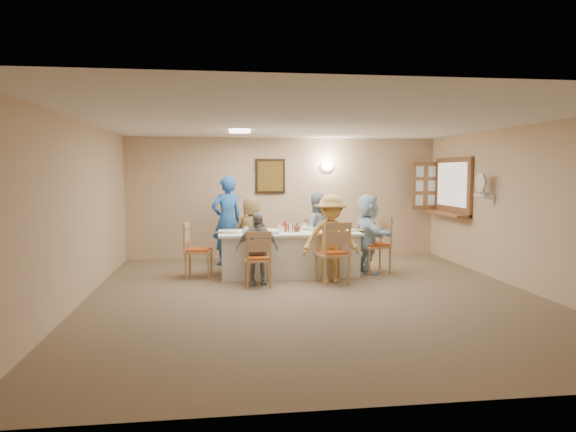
{
  "coord_description": "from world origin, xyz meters",
  "views": [
    {
      "loc": [
        -1.34,
        -7.17,
        1.81
      ],
      "look_at": [
        -0.2,
        1.4,
        1.05
      ],
      "focal_mm": 32.0,
      "sensor_mm": 36.0,
      "label": 1
    }
  ],
  "objects": [
    {
      "name": "diner_right_end",
      "position": [
        1.26,
        1.6,
        0.7
      ],
      "size": [
        1.35,
        0.57,
        1.4
      ],
      "primitive_type": "imported",
      "rotation": [
        0.0,
        0.0,
        1.63
      ],
      "color": "silver",
      "rests_on": "ground"
    },
    {
      "name": "placemat_re",
      "position": [
        0.96,
        1.6,
        0.76
      ],
      "size": [
        0.35,
        0.26,
        0.01
      ],
      "primitive_type": "cube",
      "color": "#472B19",
      "rests_on": "dining_table"
    },
    {
      "name": "desk_fan",
      "position": [
        3.1,
        1.05,
        1.55
      ],
      "size": [
        0.3,
        0.3,
        0.28
      ],
      "primitive_type": null,
      "color": "#A5A5A8",
      "rests_on": "fan_shelf"
    },
    {
      "name": "napkin_bl",
      "position": [
        -0.58,
        1.97,
        0.77
      ],
      "size": [
        0.15,
        0.15,
        0.01
      ],
      "primitive_type": "cube",
      "color": "yellow",
      "rests_on": "dining_table"
    },
    {
      "name": "chair_back_left",
      "position": [
        -0.76,
        2.4,
        0.48
      ],
      "size": [
        0.49,
        0.49,
        0.95
      ],
      "primitive_type": null,
      "rotation": [
        0.0,
        0.0,
        0.08
      ],
      "color": "tan",
      "rests_on": "ground"
    },
    {
      "name": "chair_right_end",
      "position": [
        1.39,
        1.6,
        0.5
      ],
      "size": [
        0.55,
        0.55,
        1.01
      ],
      "primitive_type": null,
      "rotation": [
        0.0,
        0.0,
        -1.43
      ],
      "color": "tan",
      "rests_on": "ground"
    },
    {
      "name": "condiment_brown",
      "position": [
        -0.13,
        1.62,
        0.85
      ],
      "size": [
        0.14,
        0.14,
        0.18
      ],
      "primitive_type": "imported",
      "rotation": [
        0.0,
        0.0,
        -0.37
      ],
      "color": "#5E2C19",
      "rests_on": "dining_table"
    },
    {
      "name": "placemat_bl",
      "position": [
        -0.76,
        2.02,
        0.76
      ],
      "size": [
        0.34,
        0.25,
        0.01
      ],
      "primitive_type": "cube",
      "color": "#472B19",
      "rests_on": "dining_table"
    },
    {
      "name": "condiment_ketchup",
      "position": [
        -0.23,
        1.61,
        0.87
      ],
      "size": [
        0.12,
        0.12,
        0.21
      ],
      "primitive_type": "imported",
      "rotation": [
        0.0,
        0.0,
        0.22
      ],
      "color": "red",
      "rests_on": "dining_table"
    },
    {
      "name": "placemat_fr",
      "position": [
        0.44,
        1.18,
        0.76
      ],
      "size": [
        0.37,
        0.27,
        0.01
      ],
      "primitive_type": "cube",
      "color": "#472B19",
      "rests_on": "dining_table"
    },
    {
      "name": "serving_hatch",
      "position": [
        3.21,
        2.4,
        1.5
      ],
      "size": [
        0.06,
        1.5,
        1.15
      ],
      "primitive_type": "cube",
      "color": "brown",
      "rests_on": "room_walls"
    },
    {
      "name": "teacup_a",
      "position": [
        -0.93,
        1.25,
        0.8
      ],
      "size": [
        0.19,
        0.19,
        0.09
      ],
      "primitive_type": "imported",
      "rotation": [
        0.0,
        0.0,
        -0.38
      ],
      "color": "white",
      "rests_on": "dining_table"
    },
    {
      "name": "chair_front_left",
      "position": [
        -0.76,
        0.8,
        0.45
      ],
      "size": [
        0.44,
        0.44,
        0.89
      ],
      "primitive_type": null,
      "rotation": [
        0.0,
        0.0,
        3.16
      ],
      "color": "tan",
      "rests_on": "ground"
    },
    {
      "name": "teacup_b",
      "position": [
        0.2,
        2.11,
        0.8
      ],
      "size": [
        0.16,
        0.16,
        0.09
      ],
      "primitive_type": "imported",
      "rotation": [
        0.0,
        0.0,
        0.36
      ],
      "color": "white",
      "rests_on": "dining_table"
    },
    {
      "name": "drinking_glass",
      "position": [
        -0.31,
        1.65,
        0.82
      ],
      "size": [
        0.07,
        0.07,
        0.1
      ],
      "primitive_type": "cylinder",
      "color": "silver",
      "rests_on": "dining_table"
    },
    {
      "name": "diner_front_left",
      "position": [
        -0.76,
        0.92,
        0.58
      ],
      "size": [
        0.75,
        0.45,
        1.16
      ],
      "primitive_type": "imported",
      "rotation": [
        0.0,
        0.0,
        0.12
      ],
      "color": "#999999",
      "rests_on": "ground"
    },
    {
      "name": "napkin_fl",
      "position": [
        -0.58,
        1.13,
        0.77
      ],
      "size": [
        0.13,
        0.13,
        0.01
      ],
      "primitive_type": "cube",
      "color": "yellow",
      "rests_on": "dining_table"
    },
    {
      "name": "plate_fl",
      "position": [
        -0.76,
        1.18,
        0.77
      ],
      "size": [
        0.23,
        0.23,
        0.01
      ],
      "primitive_type": "cylinder",
      "color": "white",
      "rests_on": "dining_table"
    },
    {
      "name": "wall_sconce",
      "position": [
        0.9,
        3.44,
        1.9
      ],
      "size": [
        0.26,
        0.09,
        0.18
      ],
      "primitive_type": "ellipsoid",
      "color": "white",
      "rests_on": "room_walls"
    },
    {
      "name": "diner_back_left",
      "position": [
        -0.76,
        2.28,
        0.67
      ],
      "size": [
        0.74,
        0.56,
        1.34
      ],
      "primitive_type": "imported",
      "rotation": [
        0.0,
        0.0,
        3.24
      ],
      "color": "brown",
      "rests_on": "ground"
    },
    {
      "name": "fan_shelf",
      "position": [
        3.13,
        1.05,
        1.4
      ],
      "size": [
        0.22,
        0.36,
        0.03
      ],
      "primitive_type": "cube",
      "color": "white",
      "rests_on": "room_walls"
    },
    {
      "name": "wall_picture",
      "position": [
        -0.3,
        3.46,
        1.7
      ],
      "size": [
        0.62,
        0.05,
        0.72
      ],
      "color": "black",
      "rests_on": "room_walls"
    },
    {
      "name": "plate_fr",
      "position": [
        0.44,
        1.18,
        0.77
      ],
      "size": [
        0.24,
        0.24,
        0.02
      ],
      "primitive_type": "cylinder",
      "color": "white",
      "rests_on": "dining_table"
    },
    {
      "name": "plate_bl",
      "position": [
        -0.76,
        2.02,
        0.77
      ],
      "size": [
        0.23,
        0.23,
        0.01
      ],
      "primitive_type": "cylinder",
      "color": "white",
      "rests_on": "dining_table"
    },
    {
      "name": "dining_table",
      "position": [
        -0.16,
        1.6,
        0.38
      ],
      "size": [
        2.42,
        1.02,
        0.76
      ],
      "primitive_type": "cube",
      "color": "white",
      "rests_on": "ground"
    },
    {
      "name": "napkin_le",
      "position": [
        -1.08,
        1.55,
        0.77
      ],
      "size": [
        0.14,
        0.14,
        0.01
      ],
      "primitive_type": "cube",
      "color": "yellow",
      "rests_on": "dining_table"
    },
    {
      "name": "napkin_fr",
      "position": [
        0.62,
        1.13,
        0.77
      ],
      "size": [
        0.14,
        0.14,
        0.01
      ],
      "primitive_type": "cube",
      "color": "yellow",
      "rests_on": "dining_table"
    },
    {
      "name": "ground",
      "position": [
        0.0,
        0.0,
        0.0
      ],
      "size": [
        7.0,
        7.0,
        0.0
      ],
      "primitive_type": "plane",
      "color": "#816A53"
    },
    {
      "name": "placemat_le",
      "position": [
        -1.26,
        1.6,
        0.76
      ],
      "size": [
        0.38,
        0.28,
        0.01
      ],
      "primitive_type": "cube",
      "color": "#472B19",
      "rests_on": "dining_table"
    },
    {
      "name": "shutter_door",
      "position": [
        2.95,
        3.16,
        1.5
      ],
      "size": [
        0.55,
        0.04,
        1.0
      ],
      "primitive_type": "cube",
      "color": "brown",
      "rests_on": "room_walls"
    },
    {
      "name": "caregiver",
      "position": [
        -1.21,
        2.75,
        0.86
      ],
      "size": [
        0.93,
        0.87,
        1.72
      ],
      "primitive_type": "imported",
      "rotation": [
        0.0,
        0.0,
        3.56
      ],
      "color": "blue",
      "rests_on": "ground"
    },
    {
      "name": "ceiling_light",
      "position": [
        -1.0,
        1.5,
        2.47
      ],
      "size": [
        0.36,
        0.36,
        0.05
      ],
      "primitive_type": "cylinder",
      "color": "white",
      "rests_on": "room_walls"
    },
    {
      "name": "diner_back_right",
      "position": [
        0.44,
        2.28,
        0.7
      ],
      "size": [
        0.72,
        0.59,
        1.4
      ],
      "primitive_type": "imported",
      "rotation": [
        0.0,
        0.0,
        3.18
      ],
      "color": "gray",
      "rests_on": "ground"
    },
    {
      "name": "bowl_b",
      "position": [
        0.2,
        1.85,
        0.79
      ],
      "size": [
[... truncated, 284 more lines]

